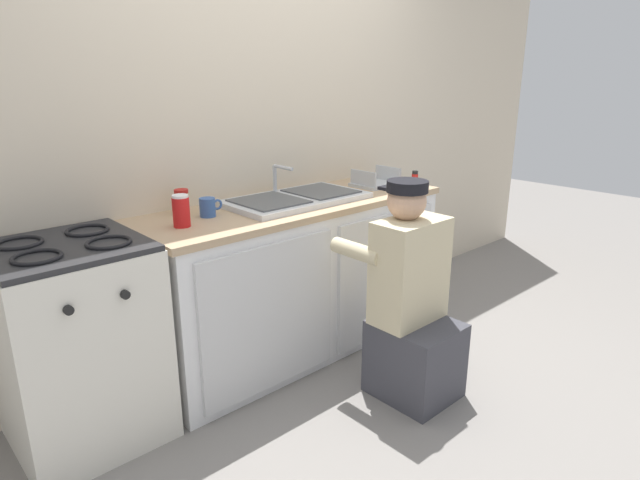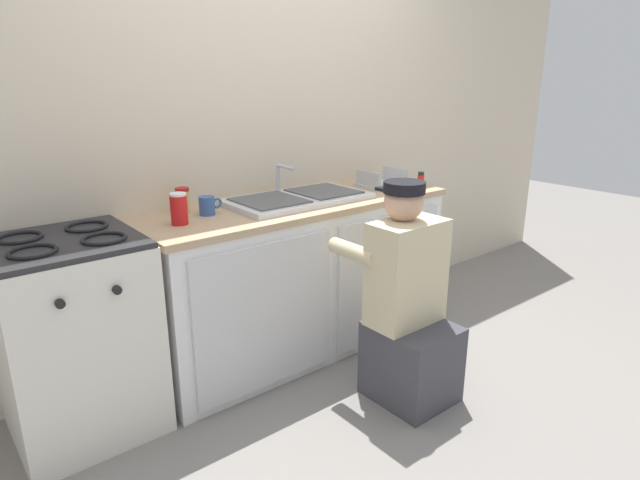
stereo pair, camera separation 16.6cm
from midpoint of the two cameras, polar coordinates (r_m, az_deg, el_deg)
The scene contains 12 objects.
ground_plane at distance 3.14m, azimuth 2.73°, elevation -13.09°, with size 12.00×12.00×0.00m, color gray.
back_wall at distance 3.24m, azimuth -4.77°, elevation 11.28°, with size 6.00×0.10×2.50m, color beige.
counter_cabinet at distance 3.15m, azimuth -0.68°, elevation -4.22°, with size 1.81×0.62×0.86m.
countertop at distance 3.02m, azimuth -0.82°, elevation 3.79°, with size 1.85×0.62×0.04m, color tan.
sink_double_basin at distance 3.01m, azimuth -0.85°, elevation 4.49°, with size 0.80×0.44×0.19m.
stove_range at distance 2.63m, azimuth -22.90°, elevation -9.49°, with size 0.61×0.62×0.93m.
plumber_person at distance 2.72m, azimuth 11.08°, elevation -7.51°, with size 0.42×0.61×1.10m.
soda_cup_red at distance 2.60m, azimuth -13.06°, elevation 3.24°, with size 0.08×0.08×0.15m.
dish_rack_tray at distance 3.46m, azimuth 7.96°, elevation 6.08°, with size 0.28×0.22×0.11m.
coffee_mug at distance 2.76m, azimuth -10.23°, elevation 3.62°, with size 0.13×0.08×0.09m.
spice_bottle_red at distance 3.43m, azimuth 12.08°, elevation 6.23°, with size 0.04×0.04×0.10m.
condiment_jar at distance 2.84m, azimuth -12.83°, elevation 4.19°, with size 0.07×0.07×0.13m.
Camera 2 is at (-1.75, -2.06, 1.59)m, focal length 30.00 mm.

